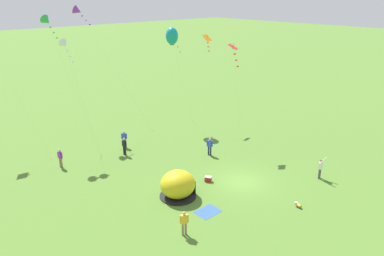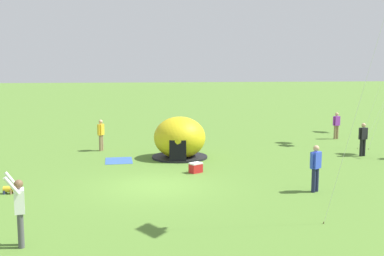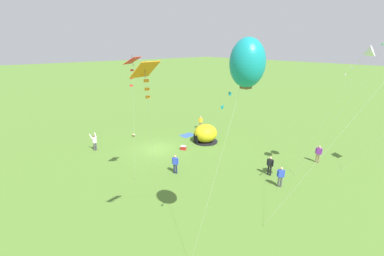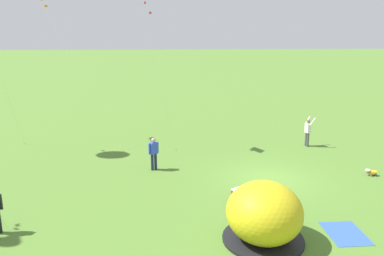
# 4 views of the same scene
# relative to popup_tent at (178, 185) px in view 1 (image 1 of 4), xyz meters

# --- Properties ---
(ground_plane) EXTENTS (300.00, 300.00, 0.00)m
(ground_plane) POSITION_rel_popup_tent_xyz_m (5.40, -1.79, -1.00)
(ground_plane) COLOR #517A2D
(popup_tent) EXTENTS (2.81, 2.81, 2.10)m
(popup_tent) POSITION_rel_popup_tent_xyz_m (0.00, 0.00, 0.00)
(popup_tent) COLOR gold
(popup_tent) RESTS_ON ground
(picnic_blanket) EXTENTS (1.71, 1.32, 0.01)m
(picnic_blanket) POSITION_rel_popup_tent_xyz_m (0.17, -3.06, -0.99)
(picnic_blanket) COLOR #3359A5
(picnic_blanket) RESTS_ON ground
(cooler_box) EXTENTS (0.58, 0.64, 0.44)m
(cooler_box) POSITION_rel_popup_tent_xyz_m (3.39, 0.17, -0.78)
(cooler_box) COLOR red
(cooler_box) RESTS_ON ground
(toddler_crawling) EXTENTS (0.29, 0.55, 0.32)m
(toddler_crawling) POSITION_rel_popup_tent_xyz_m (5.46, -7.01, -0.82)
(toddler_crawling) COLOR gold
(toddler_crawling) RESTS_ON ground
(person_strolling) EXTENTS (0.32, 0.58, 1.72)m
(person_strolling) POSITION_rel_popup_tent_xyz_m (1.24, 9.37, -0.03)
(person_strolling) COLOR black
(person_strolling) RESTS_ON ground
(person_near_tent) EXTENTS (0.43, 0.47, 1.72)m
(person_near_tent) POSITION_rel_popup_tent_xyz_m (2.27, 11.00, -0.03)
(person_near_tent) COLOR #4C4C51
(person_near_tent) RESTS_ON ground
(person_watching_sky) EXTENTS (0.40, 0.52, 1.72)m
(person_watching_sky) POSITION_rel_popup_tent_xyz_m (7.22, 3.86, -0.03)
(person_watching_sky) COLOR #1E2347
(person_watching_sky) RESTS_ON ground
(person_far_back) EXTENTS (0.33, 0.57, 1.72)m
(person_far_back) POSITION_rel_popup_tent_xyz_m (-4.41, 10.92, -0.03)
(person_far_back) COLOR #8C7251
(person_far_back) RESTS_ON ground
(person_with_toddler) EXTENTS (0.54, 0.38, 1.72)m
(person_with_toddler) POSITION_rel_popup_tent_xyz_m (-2.81, -3.94, -0.03)
(person_with_toddler) COLOR #8C7251
(person_with_toddler) RESTS_ON ground
(person_arms_raised) EXTENTS (0.67, 0.54, 1.89)m
(person_arms_raised) POSITION_rel_popup_tent_xyz_m (10.66, -5.72, 0.00)
(person_arms_raised) COLOR #4C4C51
(person_arms_raised) RESTS_ON ground
(kite_teal) EXTENTS (2.39, 2.22, 11.05)m
(kite_teal) POSITION_rel_popup_tent_xyz_m (10.93, 13.77, 9.09)
(kite_teal) COLOR silver
(kite_teal) RESTS_ON ground
(kite_purple) EXTENTS (5.70, 5.99, 13.46)m
(kite_purple) POSITION_rel_popup_tent_xyz_m (2.17, 18.19, 11.88)
(kite_purple) COLOR silver
(kite_purple) RESTS_ON ground
(kite_red) EXTENTS (1.27, 2.87, 10.16)m
(kite_red) POSITION_rel_popup_tent_xyz_m (11.09, 4.70, 8.46)
(kite_red) COLOR silver
(kite_red) RESTS_ON ground
(kite_white) EXTENTS (1.17, 4.38, 10.73)m
(kite_white) POSITION_rel_popup_tent_xyz_m (-1.43, 14.14, 9.22)
(kite_white) COLOR silver
(kite_white) RESTS_ON ground
(kite_green) EXTENTS (2.23, 5.69, 12.78)m
(kite_green) POSITION_rel_popup_tent_xyz_m (-2.10, 15.82, 11.21)
(kite_green) COLOR silver
(kite_green) RESTS_ON ground
(kite_orange) EXTENTS (4.18, 6.06, 10.18)m
(kite_orange) POSITION_rel_popup_tent_xyz_m (13.92, 11.16, 8.57)
(kite_orange) COLOR silver
(kite_orange) RESTS_ON ground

